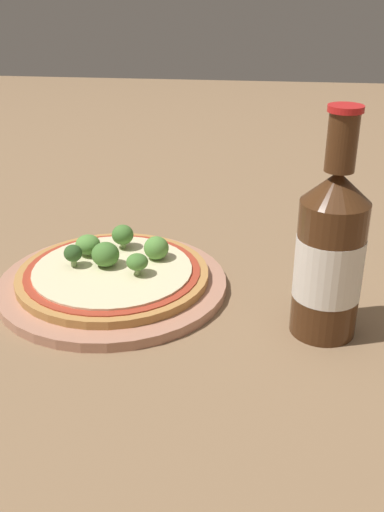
{
  "coord_description": "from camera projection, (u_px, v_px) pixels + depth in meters",
  "views": [
    {
      "loc": [
        0.17,
        -0.65,
        0.35
      ],
      "look_at": [
        0.1,
        -0.05,
        0.06
      ],
      "focal_mm": 42.0,
      "sensor_mm": 36.0,
      "label": 1
    }
  ],
  "objects": [
    {
      "name": "pizza",
      "position": [
        115.0,
        274.0,
        0.72
      ],
      "size": [
        0.23,
        0.23,
        0.01
      ],
      "color": "#B77F42",
      "rests_on": "plate"
    },
    {
      "name": "broccoli_floret_5",
      "position": [
        119.0,
        235.0,
        0.77
      ],
      "size": [
        0.03,
        0.03,
        0.03
      ],
      "color": "#89A866",
      "rests_on": "pizza"
    },
    {
      "name": "broccoli_floret_0",
      "position": [
        137.0,
        262.0,
        0.7
      ],
      "size": [
        0.03,
        0.03,
        0.03
      ],
      "color": "#89A866",
      "rests_on": "pizza"
    },
    {
      "name": "broccoli_floret_3",
      "position": [
        73.0,
        254.0,
        0.72
      ],
      "size": [
        0.02,
        0.02,
        0.03
      ],
      "color": "#89A866",
      "rests_on": "pizza"
    },
    {
      "name": "broccoli_floret_2",
      "position": [
        105.0,
        254.0,
        0.72
      ],
      "size": [
        0.03,
        0.03,
        0.03
      ],
      "color": "#89A866",
      "rests_on": "pizza"
    },
    {
      "name": "broccoli_floret_1",
      "position": [
        156.0,
        248.0,
        0.74
      ],
      "size": [
        0.03,
        0.03,
        0.03
      ],
      "color": "#89A866",
      "rests_on": "pizza"
    },
    {
      "name": "broccoli_floret_4",
      "position": [
        88.0,
        245.0,
        0.75
      ],
      "size": [
        0.03,
        0.03,
        0.03
      ],
      "color": "#89A866",
      "rests_on": "pizza"
    },
    {
      "name": "ground_plane",
      "position": [
        117.0,
        280.0,
        0.75
      ],
      "size": [
        3.0,
        3.0,
        0.0
      ],
      "primitive_type": "plane",
      "color": "#846647"
    },
    {
      "name": "beer_bottle",
      "position": [
        330.0,
        254.0,
        0.61
      ],
      "size": [
        0.07,
        0.07,
        0.24
      ],
      "color": "#472814",
      "rests_on": "ground_plane"
    },
    {
      "name": "plate",
      "position": [
        113.0,
        284.0,
        0.73
      ],
      "size": [
        0.28,
        0.28,
        0.01
      ],
      "color": "tan",
      "rests_on": "ground_plane"
    }
  ]
}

